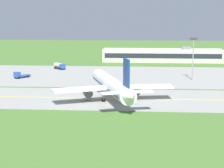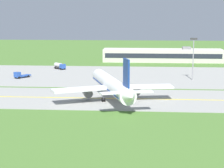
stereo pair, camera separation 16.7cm
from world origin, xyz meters
name	(u,v)px [view 1 (the left image)]	position (x,y,z in m)	size (l,w,h in m)	color
ground_plane	(127,99)	(0.00, 0.00, 0.00)	(500.00, 500.00, 0.00)	#47702D
taxiway_strip	(127,99)	(0.00, 0.00, 0.05)	(240.00, 28.00, 0.10)	gray
apron_pad	(158,76)	(10.00, 42.00, 0.05)	(140.00, 52.00, 0.10)	gray
taxiway_centreline	(127,99)	(0.00, 0.00, 0.11)	(220.00, 0.60, 0.01)	yellow
airplane_lead	(112,85)	(-3.98, -2.04, 4.13)	(31.79, 38.73, 12.70)	white
service_truck_baggage	(20,75)	(-39.72, 32.60, 1.18)	(5.25, 6.46, 2.59)	#264CA5
service_truck_fuel	(59,66)	(-30.49, 57.24, 1.53)	(5.73, 5.65, 2.65)	#264CA5
terminal_building	(162,55)	(13.54, 88.54, 3.07)	(57.23, 11.51, 7.31)	beige
apron_light_mast	(193,53)	(21.44, 33.42, 9.33)	(2.40, 0.50, 14.70)	gray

